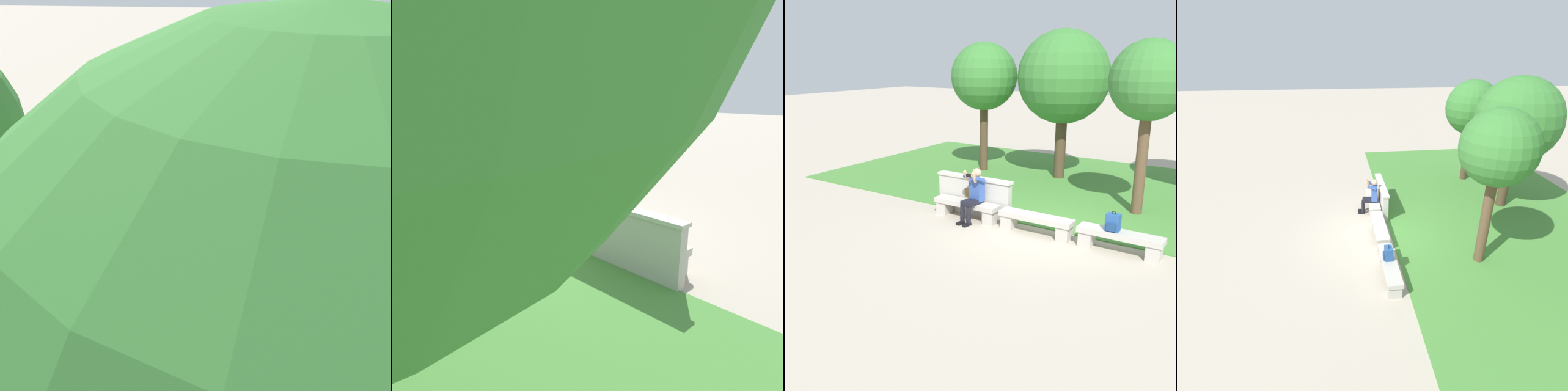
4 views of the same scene
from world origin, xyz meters
TOP-DOWN VIEW (x-y plane):
  - ground_plane at (0.00, 0.00)m, footprint 80.00×80.00m
  - grass_strip at (0.00, 4.38)m, footprint 17.60×8.00m
  - bench_main at (-1.92, 0.00)m, footprint 1.76×0.40m
  - bench_near at (0.00, 0.00)m, footprint 1.76×0.40m
  - bench_mid at (1.92, 0.00)m, footprint 1.76×0.40m
  - backrest_wall_with_plaque at (-1.92, 0.34)m, footprint 2.15×0.24m
  - person_photographer at (-1.65, -0.08)m, footprint 0.51×0.75m
  - backpack at (1.76, -0.02)m, footprint 0.28×0.24m
  - tree_behind_wall at (-4.32, 4.54)m, footprint 2.25×2.25m
  - tree_left_background at (1.56, 2.65)m, footprint 1.93×1.93m
  - tree_far_back at (-1.62, 4.97)m, footprint 2.92×2.92m

SIDE VIEW (x-z plane):
  - ground_plane at x=0.00m, z-range 0.00..0.00m
  - grass_strip at x=0.00m, z-range 0.00..0.03m
  - bench_main at x=-1.92m, z-range 0.07..0.52m
  - bench_near at x=0.00m, z-range 0.07..0.52m
  - bench_mid at x=1.92m, z-range 0.07..0.52m
  - backrest_wall_with_plaque at x=-1.92m, z-range 0.01..1.02m
  - backpack at x=1.76m, z-range 0.41..0.84m
  - person_photographer at x=-1.65m, z-range 0.08..1.40m
  - tree_behind_wall at x=-4.32m, z-range 1.03..5.42m
  - tree_far_back at x=-1.62m, z-range 0.89..5.63m
  - tree_left_background at x=1.56m, z-range 1.14..5.46m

